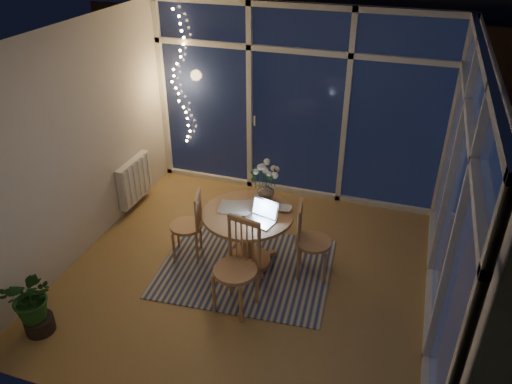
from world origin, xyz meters
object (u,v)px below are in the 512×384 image
chair_left (186,224)px  chair_right (313,240)px  laptop (259,213)px  potted_plant (33,301)px  chair_front (235,268)px  dining_table (248,239)px  flower_vase (266,191)px

chair_left → chair_right: bearing=79.3°
laptop → potted_plant: laptop is taller
chair_front → dining_table: bearing=110.5°
chair_front → laptop: bearing=96.1°
chair_left → chair_front: size_ratio=0.85×
chair_left → chair_right: 1.47m
chair_front → potted_plant: bearing=-140.4°
dining_table → potted_plant: 2.27m
dining_table → chair_left: chair_left is taller
dining_table → chair_front: chair_front is taller
flower_vase → potted_plant: flower_vase is taller
chair_right → dining_table: bearing=84.5°
chair_front → flower_vase: size_ratio=4.77×
chair_front → chair_left: bearing=153.6°
chair_right → chair_front: size_ratio=0.90×
chair_left → flower_vase: flower_vase is taller
chair_front → potted_plant: 1.93m
laptop → potted_plant: (-1.75, -1.50, -0.43)m
dining_table → flower_vase: size_ratio=4.81×
chair_left → potted_plant: bearing=-43.6°
flower_vase → potted_plant: (-1.67, -1.99, -0.41)m
chair_left → flower_vase: (0.83, 0.42, 0.37)m
chair_right → flower_vase: bearing=55.5°
chair_left → flower_vase: size_ratio=4.06×
chair_front → flower_vase: 1.12m
dining_table → chair_front: bearing=-80.9°
dining_table → potted_plant: size_ratio=1.33×
chair_left → potted_plant: size_ratio=1.12×
chair_front → laptop: (0.06, 0.60, 0.31)m
chair_right → chair_front: 0.99m
dining_table → chair_left: size_ratio=1.19×
dining_table → laptop: bearing=-37.8°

